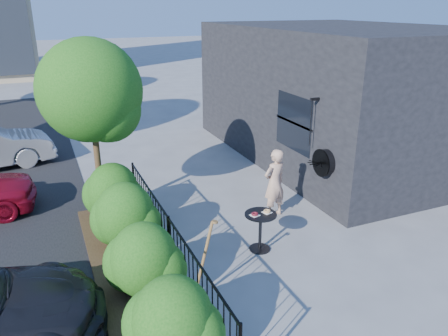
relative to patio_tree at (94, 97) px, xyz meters
name	(u,v)px	position (x,y,z in m)	size (l,w,h in m)	color
ground	(244,252)	(2.24, -2.76, -2.76)	(120.00, 120.00, 0.00)	gray
shop_building	(340,92)	(7.73, 1.74, -0.76)	(6.22, 9.00, 4.00)	black
fence	(170,243)	(0.74, -2.76, -2.20)	(0.05, 6.05, 1.10)	black
planting_bed	(133,276)	(0.04, -2.76, -2.72)	(1.30, 6.00, 0.08)	#382616
shrubs	(135,240)	(0.14, -2.66, -2.06)	(1.10, 5.60, 1.24)	#195313
patio_tree	(94,97)	(0.00, 0.00, 0.00)	(2.20, 2.20, 3.94)	#3F2B19
cafe_table	(260,225)	(2.57, -2.78, -2.22)	(0.63, 0.63, 0.84)	black
woman	(274,183)	(3.56, -1.55, -1.96)	(0.59, 0.38, 1.61)	tan
shovel	(202,266)	(0.98, -3.78, -2.13)	(0.48, 0.19, 1.44)	brown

